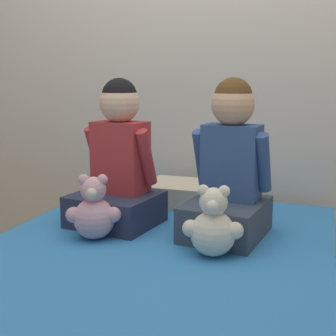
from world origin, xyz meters
TOP-DOWN VIEW (x-y plane):
  - wall_behind_bed at (0.00, 1.06)m, footprint 8.00×0.06m
  - bed at (0.00, 0.00)m, footprint 1.34×1.90m
  - child_on_left at (-0.26, 0.37)m, footprint 0.40×0.37m
  - child_on_right at (0.24, 0.37)m, footprint 0.34×0.41m
  - teddy_bear_held_by_left_child at (-0.26, 0.13)m, footprint 0.21×0.17m
  - teddy_bear_held_by_right_child at (0.23, 0.11)m, footprint 0.22×0.17m
  - pillow_at_headboard at (0.00, 0.76)m, footprint 0.53×0.31m

SIDE VIEW (x-z plane):
  - bed at x=0.00m, z-range 0.00..0.43m
  - pillow_at_headboard at x=0.00m, z-range 0.43..0.54m
  - teddy_bear_held_by_right_child at x=0.23m, z-range 0.41..0.67m
  - teddy_bear_held_by_left_child at x=-0.26m, z-range 0.41..0.67m
  - child_on_left at x=-0.26m, z-range 0.37..1.01m
  - child_on_right at x=0.24m, z-range 0.37..1.01m
  - wall_behind_bed at x=0.00m, z-range 0.00..2.50m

